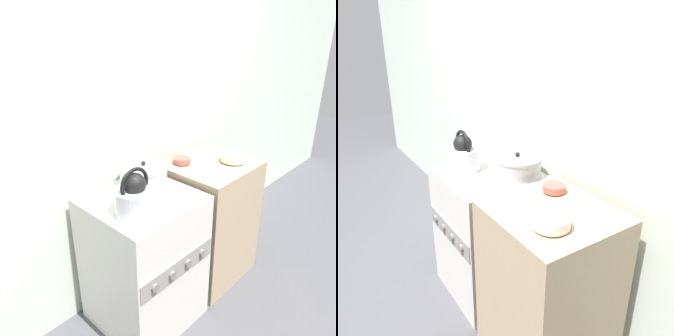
% 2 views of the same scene
% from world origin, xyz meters
% --- Properties ---
extents(wall_back, '(7.00, 0.06, 2.50)m').
position_xyz_m(wall_back, '(0.00, 0.63, 1.25)').
color(wall_back, silver).
rests_on(wall_back, ground_plane).
extents(stove, '(0.58, 0.58, 0.84)m').
position_xyz_m(stove, '(0.00, 0.28, 0.42)').
color(stove, beige).
rests_on(stove, ground_plane).
extents(counter, '(0.56, 0.53, 0.87)m').
position_xyz_m(counter, '(0.61, 0.27, 0.44)').
color(counter, tan).
rests_on(counter, ground_plane).
extents(kettle, '(0.25, 0.21, 0.25)m').
position_xyz_m(kettle, '(-0.13, 0.18, 0.94)').
color(kettle, silver).
rests_on(kettle, stove).
extents(cooking_pot, '(0.29, 0.29, 0.15)m').
position_xyz_m(cooking_pot, '(0.13, 0.40, 0.90)').
color(cooking_pot, '#B2B2B7').
rests_on(cooking_pot, stove).
extents(enamel_bowl, '(0.16, 0.16, 0.05)m').
position_xyz_m(enamel_bowl, '(0.72, 0.16, 0.90)').
color(enamel_bowl, beige).
rests_on(enamel_bowl, counter).
extents(small_ceramic_bowl, '(0.12, 0.12, 0.04)m').
position_xyz_m(small_ceramic_bowl, '(0.47, 0.40, 0.90)').
color(small_ceramic_bowl, '#B75147').
rests_on(small_ceramic_bowl, counter).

